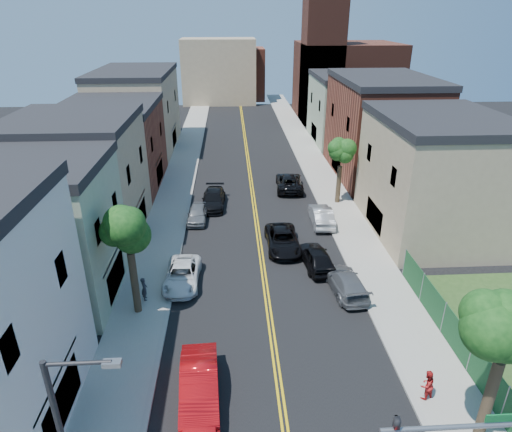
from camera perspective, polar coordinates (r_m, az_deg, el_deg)
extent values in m
cube|color=gray|center=(51.45, -9.71, 5.67)|extent=(3.20, 100.00, 0.15)
cube|color=gray|center=(52.08, 7.92, 6.03)|extent=(3.20, 100.00, 0.15)
cube|color=gray|center=(51.28, -7.76, 5.74)|extent=(0.30, 100.00, 0.15)
cube|color=gray|center=(51.78, 6.01, 6.02)|extent=(0.30, 100.00, 0.15)
cube|color=gray|center=(29.82, -26.58, -2.51)|extent=(9.00, 8.00, 8.50)
cube|color=#998466|center=(37.45, -21.77, 4.11)|extent=(9.00, 10.00, 9.00)
cube|color=brown|center=(47.65, -17.90, 8.24)|extent=(9.00, 12.00, 8.00)
cube|color=#998466|center=(60.75, -14.97, 12.71)|extent=(9.00, 16.00, 9.50)
cube|color=#998466|center=(38.12, 21.87, 4.44)|extent=(9.00, 12.00, 9.00)
cube|color=brown|center=(50.43, 15.61, 10.58)|extent=(9.00, 14.00, 10.00)
cube|color=gray|center=(63.69, 11.65, 13.10)|extent=(9.00, 12.00, 8.50)
cube|color=#4C2319|center=(79.56, 11.42, 16.65)|extent=(16.00, 14.00, 12.00)
cube|color=#4C2319|center=(74.04, 8.55, 20.18)|extent=(6.00, 6.00, 22.00)
cube|color=#998466|center=(91.02, -4.76, 18.00)|extent=(14.00, 8.00, 12.00)
cube|color=brown|center=(95.11, -2.17, 17.74)|extent=(10.00, 8.00, 10.00)
cube|color=#143F1E|center=(26.33, 24.27, -13.86)|extent=(0.04, 15.00, 1.90)
cylinder|color=#36251B|center=(27.28, -15.30, -8.26)|extent=(0.44, 0.44, 3.96)
sphere|color=#0F3710|center=(25.25, -16.39, 0.01)|extent=(5.20, 5.20, 5.20)
sphere|color=#0F3710|center=(24.38, -15.67, 1.88)|extent=(3.90, 3.90, 3.90)
sphere|color=#0F3710|center=(26.05, -17.14, -0.57)|extent=(3.64, 3.64, 3.64)
cylinder|color=#36251B|center=(21.34, 27.52, -20.61)|extent=(0.44, 0.44, 4.40)
sphere|color=#0F3710|center=(18.88, 27.67, -10.51)|extent=(4.06, 4.06, 4.06)
cylinder|color=#36251B|center=(42.28, 10.54, 4.01)|extent=(0.44, 0.44, 3.52)
sphere|color=#0F3710|center=(41.14, 10.95, 8.89)|extent=(4.40, 4.40, 4.40)
sphere|color=#0F3710|center=(40.71, 11.76, 9.94)|extent=(3.30, 3.30, 3.30)
sphere|color=#0F3710|center=(41.56, 10.16, 8.48)|extent=(3.08, 3.08, 3.08)
cylinder|color=slate|center=(14.12, 26.95, -22.86)|extent=(5.40, 0.14, 0.14)
imported|color=black|center=(13.28, 17.39, -24.87)|extent=(0.16, 0.20, 1.00)
cube|color=#0C5926|center=(14.19, 29.04, -21.71)|extent=(0.90, 0.04, 0.25)
cylinder|color=black|center=(13.37, -21.92, -17.12)|extent=(1.80, 0.12, 0.12)
cube|color=slate|center=(13.15, -17.99, -17.53)|extent=(0.50, 0.25, 0.15)
imported|color=#B30B10|center=(22.21, -7.28, -20.71)|extent=(2.03, 5.11, 1.65)
imported|color=white|center=(30.17, -9.44, -7.47)|extent=(2.35, 4.89, 1.34)
imported|color=slate|center=(38.77, -7.50, 0.31)|extent=(1.78, 4.08, 1.37)
imported|color=black|center=(41.49, -5.48, 2.18)|extent=(2.31, 5.19, 1.48)
imported|color=#54565B|center=(29.57, 11.45, -8.31)|extent=(2.42, 4.99, 1.40)
imported|color=black|center=(31.87, 7.76, -5.24)|extent=(2.33, 4.74, 1.55)
imported|color=#A5A7AC|center=(38.26, 8.38, 0.07)|extent=(1.75, 4.75, 1.55)
imported|color=black|center=(45.57, 4.28, 4.38)|extent=(2.93, 5.75, 1.55)
imported|color=black|center=(34.01, 3.44, -3.09)|extent=(2.49, 5.27, 1.46)
imported|color=#26272E|center=(28.81, -14.14, -9.04)|extent=(0.49, 0.64, 1.55)
imported|color=#B11B1B|center=(23.30, 21.06, -19.56)|extent=(0.93, 0.84, 1.56)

